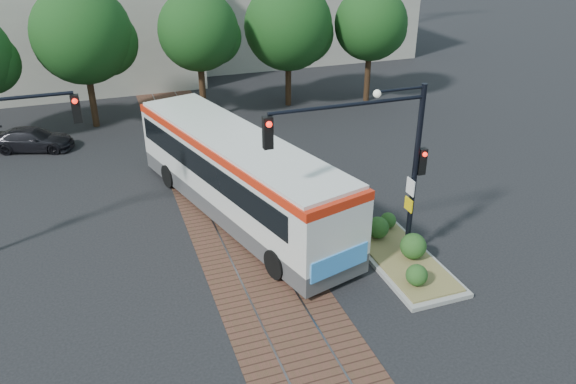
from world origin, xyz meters
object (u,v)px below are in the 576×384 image
(signal_pole_main, at_px, (383,152))
(city_bus, at_px, (237,172))
(traffic_island, at_px, (401,251))
(parked_car, at_px, (33,139))

(signal_pole_main, bearing_deg, city_bus, 124.71)
(city_bus, bearing_deg, traffic_island, -64.55)
(traffic_island, height_order, parked_car, parked_car)
(parked_car, bearing_deg, signal_pole_main, -124.57)
(city_bus, xyz_separation_m, signal_pole_main, (3.47, -5.01, 2.31))
(city_bus, xyz_separation_m, traffic_island, (4.43, -5.10, -1.52))
(city_bus, distance_m, parked_car, 12.88)
(parked_car, bearing_deg, city_bus, -123.24)
(city_bus, relative_size, signal_pole_main, 2.10)
(city_bus, bearing_deg, parked_car, 113.30)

